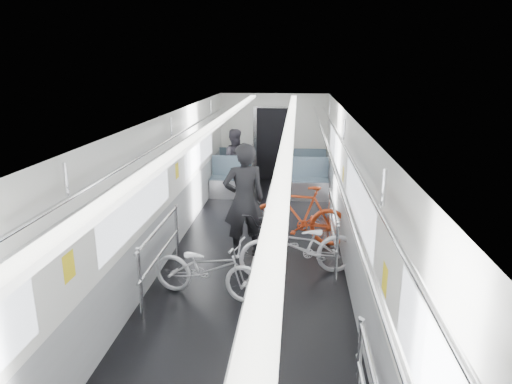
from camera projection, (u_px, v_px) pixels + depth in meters
car_shell at (258, 188)px, 7.88m from camera, size 3.02×14.01×2.41m
bike_left_far at (208, 268)px, 6.40m from camera, size 1.74×0.93×0.87m
bike_right_mid at (298, 246)px, 7.04m from camera, size 1.95×1.06×0.97m
bike_right_far at (299, 214)px, 8.30m from camera, size 1.90×0.86×1.10m
bike_aisle at (262, 232)px, 7.69m from camera, size 0.72×1.80×0.93m
person_standing at (244, 200)px, 7.67m from camera, size 0.83×0.67×1.96m
person_seated at (234, 160)px, 11.75m from camera, size 0.82×0.66×1.60m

